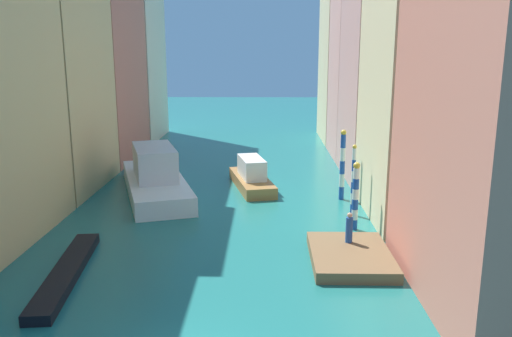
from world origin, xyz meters
name	(u,v)px	position (x,y,z in m)	size (l,w,h in m)	color
ground_plane	(227,185)	(0.00, 24.50, 0.00)	(154.00, 154.00, 0.00)	#1E6B66
building_left_2	(46,55)	(-12.84, 23.43, 9.92)	(6.83, 10.68, 19.82)	#DBB77A
building_left_3	(97,60)	(-12.84, 34.70, 9.30)	(6.83, 11.94, 18.58)	#C6705B
building_left_4	(128,42)	(-12.84, 46.26, 11.09)	(6.83, 10.62, 22.16)	beige
building_right_1	(430,61)	(12.84, 17.28, 9.58)	(6.83, 10.08, 19.13)	beige
building_right_2	(389,80)	(12.84, 27.42, 7.93)	(6.83, 9.95, 15.83)	tan
building_right_3	(368,70)	(12.84, 36.44, 8.34)	(6.83, 8.17, 16.67)	tan
building_right_4	(352,65)	(12.84, 46.08, 8.55)	(6.83, 10.52, 17.08)	beige
waterfront_dock	(350,256)	(7.24, 9.59, 0.28)	(3.89, 5.45, 0.56)	brown
person_on_dock	(349,229)	(7.34, 10.78, 1.30)	(0.36, 0.36, 1.59)	#234C93
mooring_pole_0	(355,195)	(8.22, 14.32, 2.07)	(0.40, 0.40, 4.02)	#1E479E
mooring_pole_1	(353,180)	(8.53, 17.08, 2.31)	(0.27, 0.27, 4.54)	#1E479E
mooring_pole_2	(342,164)	(8.34, 20.61, 2.53)	(0.38, 0.38, 4.93)	#1E479E
vaporetto_white	(155,177)	(-4.99, 21.82, 1.24)	(7.61, 13.26, 3.50)	white
gondola_black	(67,272)	(-6.15, 7.50, 0.23)	(2.15, 9.13, 0.47)	black
motorboat_0	(252,177)	(1.96, 23.70, 0.86)	(3.87, 7.72, 2.32)	olive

